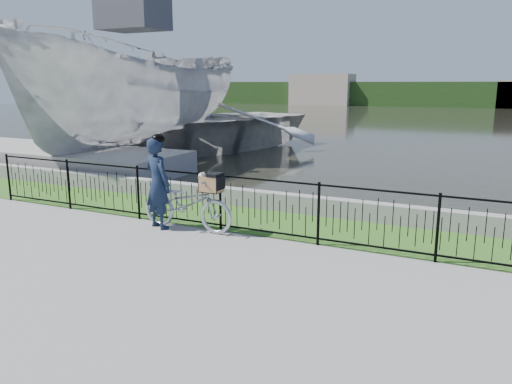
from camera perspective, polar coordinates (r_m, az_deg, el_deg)
The scene contains 12 objects.
ground at distance 8.06m, azimuth -3.57°, elevation -8.30°, with size 120.00×120.00×0.00m, color gray.
grass_strip at distance 10.28m, azimuth 3.61°, elevation -3.68°, with size 60.00×2.00×0.01m, color #35631F.
water at distance 39.82m, azimuth 20.76°, elevation 7.47°, with size 120.00×120.00×0.00m, color #26261D.
quay_wall at distance 11.13m, azimuth 5.59°, elevation -1.42°, with size 60.00×0.30×0.40m, color gray.
fence at distance 9.24m, azimuth 1.28°, elevation -1.82°, with size 14.00×0.06×1.15m, color black, non-canonical shape.
far_treeline at distance 66.66m, azimuth 23.21°, elevation 10.22°, with size 120.00×6.00×3.00m, color #244219.
far_building_left at distance 68.11m, azimuth 7.58°, elevation 11.54°, with size 8.00×4.00×4.00m, color #AB9B89.
dock at distance 18.44m, azimuth -22.57°, elevation 3.65°, with size 10.00×3.00×0.70m, color gray.
bicycle_rig at distance 9.86m, azimuth -7.83°, elevation -1.26°, with size 2.01×0.70×1.20m.
cyclist at distance 10.01m, azimuth -11.17°, elevation 1.11°, with size 0.77×0.63×1.88m.
boat_near at distance 18.74m, azimuth -13.42°, elevation 10.37°, with size 4.36×11.51×6.24m.
boat_far at distance 21.60m, azimuth -7.25°, elevation 7.69°, with size 11.01×12.83×2.24m.
Camera 1 is at (3.75, -6.54, 2.84)m, focal length 35.00 mm.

